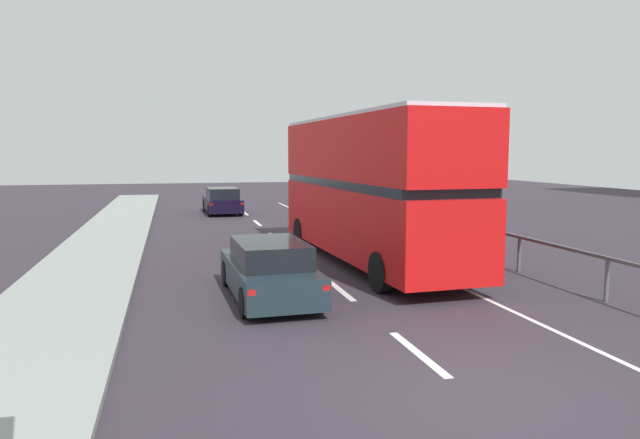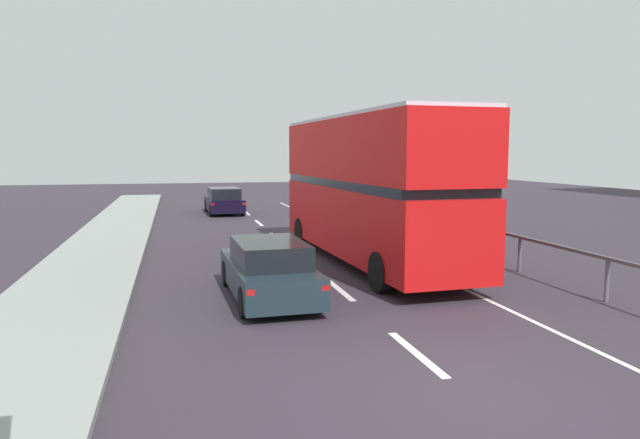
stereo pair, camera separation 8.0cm
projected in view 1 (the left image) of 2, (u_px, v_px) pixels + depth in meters
The scene contains 6 objects.
ground_plane at pixel (462, 392), 8.51m from camera, with size 74.02×120.00×0.10m, color #302933.
lane_paint_markings at pixel (375, 267), 17.53m from camera, with size 3.17×46.00×0.01m.
bridge_side_railing at pixel (488, 234), 18.42m from camera, with size 0.10×42.00×1.04m.
double_decker_bus_red at pixel (369, 185), 17.97m from camera, with size 2.94×10.70×4.46m.
hatchback_car_near at pixel (269, 270), 13.71m from camera, with size 1.86×4.51×1.37m.
sedan_car_ahead at pixel (222, 201), 33.04m from camera, with size 1.96×4.62×1.43m.
Camera 1 is at (-3.97, -7.44, 3.37)m, focal length 33.33 mm.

